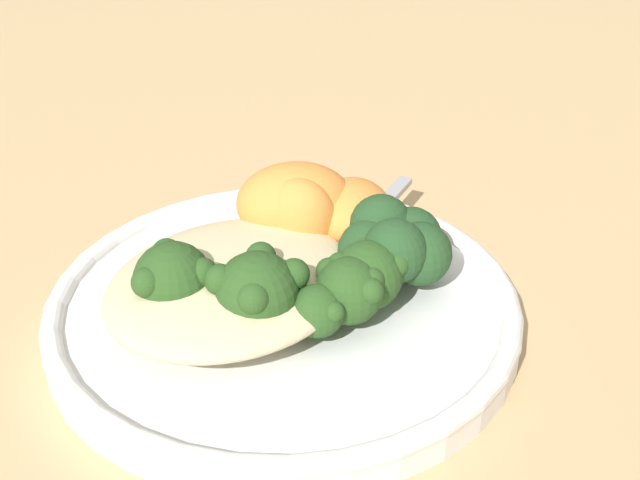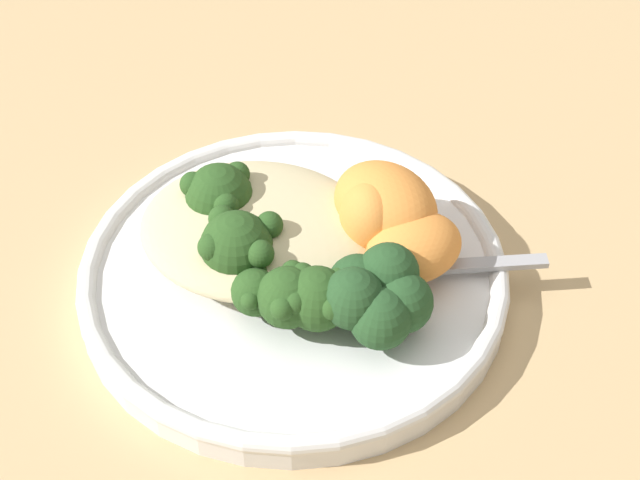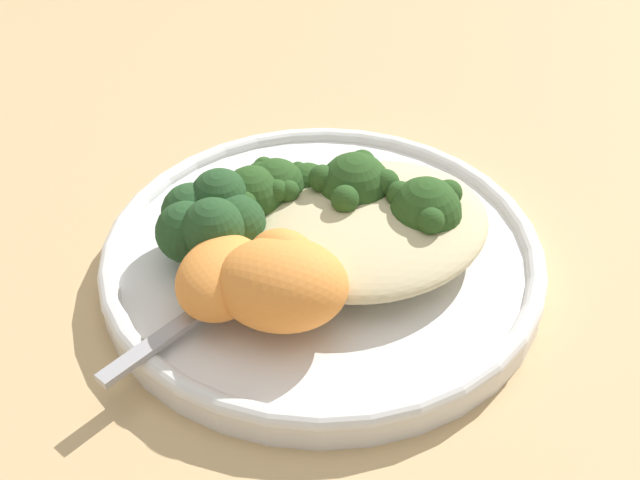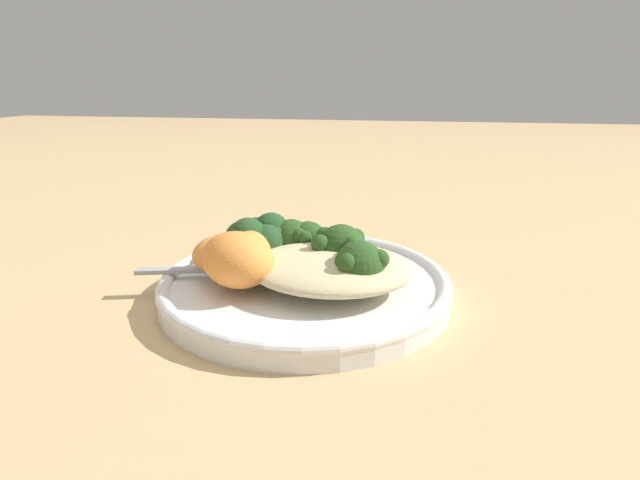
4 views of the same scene
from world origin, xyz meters
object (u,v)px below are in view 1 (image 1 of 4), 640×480
Objects in this scene: plate at (284,309)px; quinoa_mound at (231,284)px; sweet_potato_chunk_2 at (295,202)px; broccoli_stalk_1 at (258,287)px; kale_tuft at (395,244)px; broccoli_stalk_2 at (300,294)px; broccoli_stalk_4 at (359,273)px; broccoli_stalk_3 at (331,282)px; sweet_potato_chunk_0 at (299,214)px; broccoli_stalk_0 at (187,278)px; sweet_potato_chunk_1 at (352,212)px; spoon at (354,234)px.

quinoa_mound is (-0.03, 0.01, 0.02)m from plate.
sweet_potato_chunk_2 reaches higher than plate.
broccoli_stalk_1 and kale_tuft have the same top height.
broccoli_stalk_2 is at bearing 166.58° from kale_tuft.
sweet_potato_chunk_2 is at bearing 168.00° from broccoli_stalk_2.
broccoli_stalk_2 is 0.06m from kale_tuft.
plate is at bearing -152.67° from broccoli_stalk_4.
kale_tuft is (0.06, -0.01, 0.01)m from broccoli_stalk_2.
broccoli_stalk_3 is (0.03, -0.02, -0.01)m from broccoli_stalk_1.
kale_tuft is (0.08, -0.05, 0.01)m from quinoa_mound.
plate is at bearing -28.63° from quinoa_mound.
broccoli_stalk_1 is at bearing -153.00° from sweet_potato_chunk_0.
broccoli_stalk_0 reaches higher than sweet_potato_chunk_1.
quinoa_mound is 2.39× the size of sweet_potato_chunk_1.
kale_tuft is at bearing -77.57° from sweet_potato_chunk_0.
sweet_potato_chunk_2 is (0.06, 0.06, 0.01)m from broccoli_stalk_2.
broccoli_stalk_4 is at bearing -107.28° from sweet_potato_chunk_0.
broccoli_stalk_2 is at bearing -134.68° from sweet_potato_chunk_2.
plate is 5.77× the size of sweet_potato_chunk_0.
plate is 0.08m from sweet_potato_chunk_1.
sweet_potato_chunk_2 is (0.04, 0.06, 0.01)m from broccoli_stalk_3.
broccoli_stalk_4 is 0.74× the size of spoon.
plate is at bearing -166.00° from broccoli_stalk_2.
sweet_potato_chunk_1 is at bearing -1.83° from quinoa_mound.
broccoli_stalk_3 is at bearing 119.33° from broccoli_stalk_1.
broccoli_stalk_3 is at bearing -122.25° from sweet_potato_chunk_2.
sweet_potato_chunk_1 is at bearing -29.36° from sweet_potato_chunk_0.
quinoa_mound is 0.09m from spoon.
kale_tuft is 0.54× the size of spoon.
broccoli_stalk_4 is at bearing 92.74° from broccoli_stalk_2.
broccoli_stalk_4 is 0.07m from sweet_potato_chunk_0.
sweet_potato_chunk_1 is (0.10, -0.00, 0.01)m from quinoa_mound.
broccoli_stalk_3 is 1.26× the size of broccoli_stalk_4.
sweet_potato_chunk_1 reaches higher than broccoli_stalk_2.
quinoa_mound is 1.65× the size of broccoli_stalk_4.
sweet_potato_chunk_1 reaches higher than plate.
broccoli_stalk_3 and sweet_potato_chunk_1 have the same top height.
kale_tuft is at bearing 109.26° from broccoli_stalk_2.
sweet_potato_chunk_1 is 0.03m from sweet_potato_chunk_2.
broccoli_stalk_1 reaches higher than broccoli_stalk_3.
broccoli_stalk_1 is at bearing 161.73° from kale_tuft.
spoon is at bearing -3.65° from quinoa_mound.
sweet_potato_chunk_0 is at bearing 11.30° from quinoa_mound.
kale_tuft reaches higher than sweet_potato_chunk_1.
quinoa_mound is 1.31× the size of broccoli_stalk_3.
sweet_potato_chunk_0 is (0.09, -0.00, 0.00)m from broccoli_stalk_0.
sweet_potato_chunk_2 reaches higher than sweet_potato_chunk_0.
broccoli_stalk_3 is at bearing -165.45° from spoon.
broccoli_stalk_2 is at bearing -158.90° from sweet_potato_chunk_1.
sweet_potato_chunk_2 is at bearing 52.52° from sweet_potato_chunk_0.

